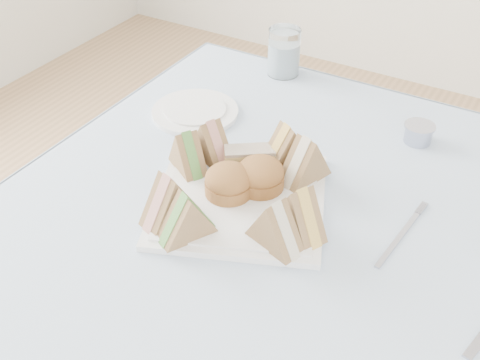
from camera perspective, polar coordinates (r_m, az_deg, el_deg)
The scene contains 18 objects.
table at distance 1.31m, azimuth 4.31°, elevation -15.96°, with size 0.90×0.90×0.74m, color brown.
tablecloth at distance 1.04m, azimuth 5.25°, elevation -3.60°, with size 1.02×1.02×0.01m, color #A5C2D9.
serving_plate at distance 1.06m, azimuth 0.00°, elevation -1.89°, with size 0.29×0.29×0.01m, color white.
sandwich_fl_a at distance 0.99m, azimuth -6.75°, elevation -1.62°, with size 0.10×0.05×0.09m, color #9F7350, non-canonical shape.
sandwich_fl_b at distance 0.96m, azimuth -5.10°, elevation -3.33°, with size 0.09×0.04×0.08m, color #9F7350, non-canonical shape.
sandwich_fr_a at distance 0.97m, azimuth 5.74°, elevation -2.82°, with size 0.10×0.05×0.09m, color #9F7350, non-canonical shape.
sandwich_fr_b at distance 0.94m, azimuth 3.34°, elevation -4.10°, with size 0.10×0.04×0.09m, color #9F7350, non-canonical shape.
sandwich_bl_a at distance 1.10m, azimuth -5.03°, elevation 2.80°, with size 0.09×0.04×0.08m, color #9F7350, non-canonical shape.
sandwich_bl_b at distance 1.12m, azimuth -2.79°, elevation 3.80°, with size 0.10×0.04×0.09m, color #9F7350, non-canonical shape.
sandwich_br_a at distance 1.08m, azimuth 6.21°, elevation 2.05°, with size 0.10×0.05×0.09m, color #9F7350, non-canonical shape.
sandwich_br_b at distance 1.11m, azimuth 4.40°, elevation 3.30°, with size 0.10×0.05×0.09m, color #9F7350, non-canonical shape.
scone_left at distance 1.04m, azimuth -1.10°, elevation -0.15°, with size 0.08×0.08×0.06m, color brown.
scone_right at distance 1.06m, azimuth 1.92°, elevation 0.48°, with size 0.09×0.09×0.06m, color brown.
pastry_slice at distance 1.11m, azimuth 0.92°, elevation 2.08°, with size 0.09×0.04×0.04m, color #E5CE7F.
side_plate at distance 1.31m, azimuth -4.28°, elevation 6.46°, with size 0.19×0.19×0.01m, color white.
water_glass at distance 1.45m, azimuth 4.19°, elevation 12.02°, with size 0.08×0.08×0.11m, color white.
tea_strainer at distance 1.26m, azimuth 16.55°, elevation 4.18°, with size 0.06×0.06×0.03m, color #9E9FB3.
fork at distance 1.02m, azimuth 14.76°, elevation -5.45°, with size 0.01×0.16×0.00m, color #9E9FB3.
Camera 1 is at (0.31, -0.72, 1.42)m, focal length 45.00 mm.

